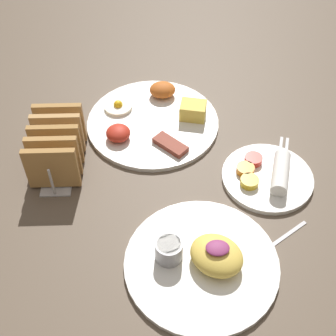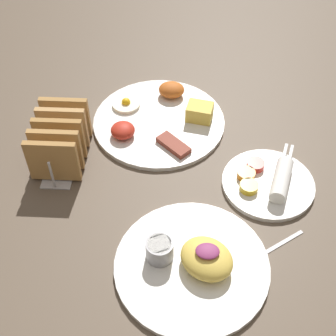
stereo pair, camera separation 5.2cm
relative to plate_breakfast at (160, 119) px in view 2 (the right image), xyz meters
name	(u,v)px [view 2 (the right image)]	position (x,y,z in m)	size (l,w,h in m)	color
ground_plane	(165,189)	(0.02, -0.20, -0.01)	(3.00, 3.00, 0.00)	brown
plate_breakfast	(160,119)	(0.00, 0.00, 0.00)	(0.29, 0.29, 0.05)	white
plate_condiments	(269,182)	(0.23, -0.18, 0.00)	(0.18, 0.18, 0.04)	white
plate_foreground	(193,262)	(0.08, -0.37, 0.00)	(0.27, 0.27, 0.06)	white
toast_rack	(60,140)	(-0.19, -0.12, 0.04)	(0.10, 0.18, 0.10)	#B7B7BC
teaspoon	(265,252)	(0.21, -0.33, -0.01)	(0.11, 0.08, 0.01)	silver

